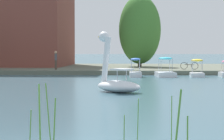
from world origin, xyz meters
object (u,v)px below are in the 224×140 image
(tree_willow_overhanging, at_px, (140,30))
(parked_van, at_px, (42,58))
(pedal_boat_blue, at_px, (135,71))
(person_on_path, at_px, (56,60))
(swan_boat, at_px, (116,79))
(pedal_boat_yellow, at_px, (197,71))
(bicycle_parked, at_px, (189,66))
(pedal_boat_cyan, at_px, (165,71))

(tree_willow_overhanging, relative_size, parked_van, 1.62)
(pedal_boat_blue, height_order, person_on_path, person_on_path)
(swan_boat, xyz_separation_m, person_on_path, (-5.95, 17.25, 0.67))
(pedal_boat_yellow, height_order, person_on_path, person_on_path)
(pedal_boat_yellow, bearing_deg, bicycle_parked, 88.90)
(person_on_path, relative_size, parked_van, 0.36)
(swan_boat, distance_m, parked_van, 27.17)
(tree_willow_overhanging, bearing_deg, pedal_boat_blue, -93.71)
(bicycle_parked, bearing_deg, parked_van, 154.20)
(tree_willow_overhanging, distance_m, parked_van, 11.48)
(pedal_boat_cyan, xyz_separation_m, bicycle_parked, (2.73, 5.03, 0.29))
(pedal_boat_blue, relative_size, pedal_boat_yellow, 0.99)
(person_on_path, bearing_deg, swan_boat, -70.96)
(person_on_path, relative_size, bicycle_parked, 1.06)
(pedal_boat_blue, distance_m, person_on_path, 8.38)
(pedal_boat_yellow, relative_size, bicycle_parked, 1.13)
(tree_willow_overhanging, height_order, bicycle_parked, tree_willow_overhanging)
(pedal_boat_cyan, bearing_deg, bicycle_parked, 61.53)
(pedal_boat_blue, distance_m, pedal_boat_cyan, 2.47)
(pedal_boat_blue, bearing_deg, person_on_path, 151.03)
(pedal_boat_cyan, relative_size, person_on_path, 1.39)
(pedal_boat_cyan, relative_size, tree_willow_overhanging, 0.30)
(pedal_boat_yellow, relative_size, tree_willow_overhanging, 0.23)
(pedal_boat_blue, relative_size, parked_van, 0.37)
(pedal_boat_yellow, distance_m, bicycle_parked, 4.83)
(pedal_boat_blue, distance_m, pedal_boat_yellow, 5.11)
(swan_boat, xyz_separation_m, pedal_boat_yellow, (6.45, 13.37, -0.23))
(pedal_boat_blue, relative_size, bicycle_parked, 1.12)
(bicycle_parked, bearing_deg, person_on_path, -175.69)
(pedal_boat_blue, bearing_deg, tree_willow_overhanging, 86.29)
(pedal_boat_yellow, bearing_deg, parked_van, 141.32)
(tree_willow_overhanging, relative_size, person_on_path, 4.56)
(pedal_boat_cyan, distance_m, pedal_boat_yellow, 2.65)
(tree_willow_overhanging, distance_m, person_on_path, 11.85)
(swan_boat, relative_size, person_on_path, 1.84)
(person_on_path, xyz_separation_m, parked_van, (-2.94, 8.41, -0.02))
(pedal_boat_blue, bearing_deg, pedal_boat_yellow, 1.75)
(pedal_boat_cyan, height_order, pedal_boat_yellow, pedal_boat_cyan)
(bicycle_parked, bearing_deg, pedal_boat_cyan, -118.47)
(tree_willow_overhanging, bearing_deg, swan_boat, -94.80)
(bicycle_parked, relative_size, parked_van, 0.33)
(swan_boat, bearing_deg, tree_willow_overhanging, 85.20)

